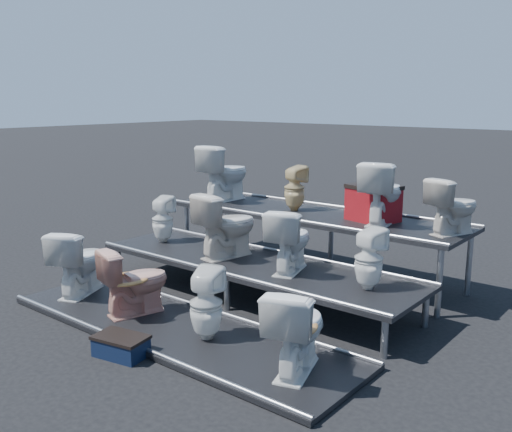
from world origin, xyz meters
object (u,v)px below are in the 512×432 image
Objects in this scene: toilet_0 at (79,261)px; toilet_2 at (206,304)px; toilet_4 at (163,219)px; toilet_3 at (296,328)px; toilet_11 at (453,206)px; toilet_6 at (290,240)px; toilet_8 at (225,173)px; toilet_10 at (382,192)px; red_crate at (373,205)px; toilet_1 at (135,281)px; step_stool at (121,347)px; toilet_9 at (295,188)px; toilet_5 at (227,225)px; toilet_7 at (369,259)px.

toilet_2 is at bearing 155.94° from toilet_0.
toilet_3 is at bearing 143.39° from toilet_4.
toilet_11 reaches higher than toilet_3.
toilet_8 is at bearing -47.82° from toilet_6.
toilet_10 is 0.26m from red_crate.
toilet_3 is 1.24× the size of toilet_4.
toilet_1 is at bearing -19.82° from toilet_2.
toilet_3 is (1.08, 0.00, 0.03)m from toilet_2.
toilet_8 reaches higher than toilet_4.
toilet_3 reaches higher than step_stool.
toilet_0 is 3.01m from toilet_9.
toilet_0 is at bearing 16.08° from toilet_1.
toilet_8 is 1.74× the size of step_stool.
toilet_6 is at bearing -70.28° from toilet_3.
toilet_0 is 4.47m from toilet_11.
toilet_3 is 1.61× the size of step_stool.
toilet_3 is 0.97× the size of toilet_5.
step_stool is (1.62, -2.01, -0.69)m from toilet_4.
toilet_7 reaches higher than toilet_3.
toilet_1 reaches higher than step_stool.
red_crate is at bearing -93.59° from toilet_3.
red_crate is at bearing -164.77° from toilet_4.
toilet_1 is 1.04× the size of toilet_2.
toilet_7 reaches higher than toilet_4.
toilet_0 reaches higher than toilet_2.
toilet_8 reaches higher than toilet_9.
toilet_2 is 2.78m from red_crate.
toilet_7 is at bearing -49.50° from red_crate.
toilet_10 is (-0.53, 2.60, 0.80)m from toilet_3.
toilet_5 is 1.11× the size of toilet_6.
red_crate is 3.62m from step_stool.
toilet_7 is (1.00, 0.00, -0.04)m from toilet_6.
toilet_0 is at bearing -119.02° from red_crate.
toilet_5 is at bearing 165.86° from toilet_4.
toilet_6 is at bearing 64.41° from step_stool.
toilet_8 reaches higher than toilet_7.
toilet_9 reaches higher than toilet_1.
toilet_10 is 1.62× the size of step_stool.
toilet_10 reaches higher than toilet_1.
toilet_6 is (2.14, 0.00, 0.05)m from toilet_4.
toilet_5 is 1.98m from toilet_10.
toilet_5 is at bearing 12.09° from toilet_7.
toilet_5 reaches higher than toilet_3.
toilet_10 reaches higher than toilet_7.
toilet_7 is 0.82× the size of toilet_10.
toilet_5 is 0.96× the size of toilet_8.
toilet_7 is 1.34× the size of step_stool.
toilet_2 is 1.64m from toilet_5.
toilet_5 is at bearing 91.31° from step_stool.
toilet_8 reaches higher than toilet_2.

